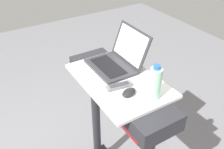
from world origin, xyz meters
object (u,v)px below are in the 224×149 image
laptop (117,59)px  computer_mouse (129,92)px  tv_remote (119,86)px  water_bottle (155,83)px

laptop → computer_mouse: size_ratio=3.29×
tv_remote → laptop: bearing=150.6°
computer_mouse → water_bottle: (0.09, 0.10, 0.08)m
computer_mouse → tv_remote: 0.09m
laptop → tv_remote: size_ratio=2.00×
computer_mouse → tv_remote: size_ratio=0.61×
water_bottle → tv_remote: 0.23m
laptop → tv_remote: 0.25m
laptop → water_bottle: (0.39, -0.01, 0.05)m
laptop → water_bottle: laptop is taller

